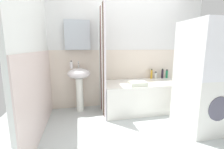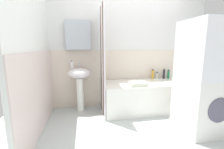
% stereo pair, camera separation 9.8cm
% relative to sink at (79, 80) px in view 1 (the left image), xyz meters
% --- Properties ---
extents(ground_plane, '(4.80, 5.60, 0.04)m').
position_rel_sink_xyz_m(ground_plane, '(0.98, -1.03, -0.65)').
color(ground_plane, silver).
extents(wall_back_tiled, '(3.60, 0.18, 2.40)m').
position_rel_sink_xyz_m(wall_back_tiled, '(0.92, 0.23, 0.51)').
color(wall_back_tiled, white).
rests_on(wall_back_tiled, ground_plane).
extents(wall_left_tiled, '(0.07, 1.81, 2.40)m').
position_rel_sink_xyz_m(wall_left_tiled, '(-0.59, -0.69, 0.49)').
color(wall_left_tiled, white).
rests_on(wall_left_tiled, ground_plane).
extents(sink, '(0.44, 0.34, 0.86)m').
position_rel_sink_xyz_m(sink, '(0.00, 0.00, 0.00)').
color(sink, white).
rests_on(sink, ground_plane).
extents(faucet, '(0.03, 0.12, 0.12)m').
position_rel_sink_xyz_m(faucet, '(0.00, 0.08, 0.29)').
color(faucet, silver).
rests_on(faucet, sink).
extents(soap_dispenser, '(0.06, 0.06, 0.15)m').
position_rel_sink_xyz_m(soap_dispenser, '(-0.13, 0.01, 0.30)').
color(soap_dispenser, white).
rests_on(soap_dispenser, sink).
extents(bathtub, '(1.60, 0.75, 0.57)m').
position_rel_sink_xyz_m(bathtub, '(1.24, -0.18, -0.35)').
color(bathtub, white).
rests_on(bathtub, ground_plane).
extents(shower_curtain, '(0.01, 0.75, 2.00)m').
position_rel_sink_xyz_m(shower_curtain, '(0.43, -0.18, 0.37)').
color(shower_curtain, white).
rests_on(shower_curtain, ground_plane).
extents(shampoo_bottle, '(0.05, 0.05, 0.20)m').
position_rel_sink_xyz_m(shampoo_bottle, '(1.94, 0.10, 0.03)').
color(shampoo_bottle, '#1F8053').
rests_on(shampoo_bottle, bathtub).
extents(body_wash_bottle, '(0.05, 0.05, 0.21)m').
position_rel_sink_xyz_m(body_wash_bottle, '(1.83, 0.11, 0.04)').
color(body_wash_bottle, '#2D2130').
rests_on(body_wash_bottle, bathtub).
extents(lotion_bottle, '(0.05, 0.05, 0.15)m').
position_rel_sink_xyz_m(lotion_bottle, '(1.69, 0.13, 0.01)').
color(lotion_bottle, white).
rests_on(lotion_bottle, bathtub).
extents(conditioner_bottle, '(0.04, 0.04, 0.21)m').
position_rel_sink_xyz_m(conditioner_bottle, '(1.58, 0.13, 0.04)').
color(conditioner_bottle, gold).
rests_on(conditioner_bottle, bathtub).
extents(towel_folded, '(0.31, 0.23, 0.07)m').
position_rel_sink_xyz_m(towel_folded, '(1.04, -0.42, -0.03)').
color(towel_folded, silver).
rests_on(towel_folded, bathtub).
extents(washer_dryer_stack, '(0.62, 0.64, 1.64)m').
position_rel_sink_xyz_m(washer_dryer_stack, '(1.82, -1.08, 0.19)').
color(washer_dryer_stack, white).
rests_on(washer_dryer_stack, ground_plane).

